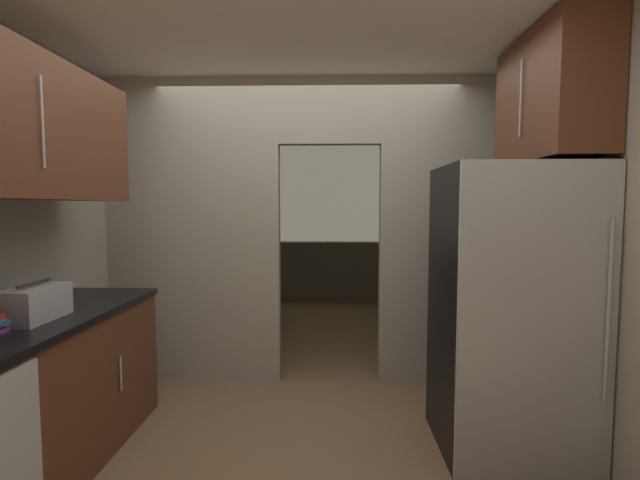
# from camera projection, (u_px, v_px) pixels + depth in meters

# --- Properties ---
(ground) EXTENTS (20.00, 20.00, 0.00)m
(ground) POSITION_uv_depth(u_px,v_px,m) (297.00, 463.00, 2.65)
(ground) COLOR brown
(kitchen_overhead_slab) EXTENTS (3.84, 6.59, 0.06)m
(kitchen_overhead_slab) POSITION_uv_depth(u_px,v_px,m) (300.00, 32.00, 2.85)
(kitchen_overhead_slab) COLOR silver
(kitchen_partition) EXTENTS (3.44, 0.12, 2.58)m
(kitchen_partition) POSITION_uv_depth(u_px,v_px,m) (303.00, 224.00, 3.85)
(kitchen_partition) COLOR #ADA899
(kitchen_partition) RESTS_ON ground
(adjoining_room_shell) EXTENTS (3.44, 3.38, 2.58)m
(adjoining_room_shell) POSITION_uv_depth(u_px,v_px,m) (317.00, 223.00, 6.07)
(adjoining_room_shell) COLOR gray
(adjoining_room_shell) RESTS_ON ground
(refrigerator) EXTENTS (0.84, 0.78, 1.75)m
(refrigerator) POSITION_uv_depth(u_px,v_px,m) (509.00, 310.00, 2.76)
(refrigerator) COLOR black
(refrigerator) RESTS_ON ground
(lower_cabinet_run) EXTENTS (0.62, 2.12, 0.90)m
(lower_cabinet_run) POSITION_uv_depth(u_px,v_px,m) (21.00, 410.00, 2.34)
(lower_cabinet_run) COLOR brown
(lower_cabinet_run) RESTS_ON ground
(upper_cabinet_counterside) EXTENTS (0.36, 1.91, 0.75)m
(upper_cabinet_counterside) POSITION_uv_depth(u_px,v_px,m) (6.00, 123.00, 2.23)
(upper_cabinet_counterside) COLOR brown
(upper_cabinet_fridgeside) EXTENTS (0.36, 0.92, 0.78)m
(upper_cabinet_fridgeside) POSITION_uv_depth(u_px,v_px,m) (551.00, 98.00, 2.76)
(upper_cabinet_fridgeside) COLOR brown
(boombox) EXTENTS (0.20, 0.38, 0.21)m
(boombox) POSITION_uv_depth(u_px,v_px,m) (34.00, 304.00, 2.40)
(boombox) COLOR #B2B2B7
(boombox) RESTS_ON lower_cabinet_run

